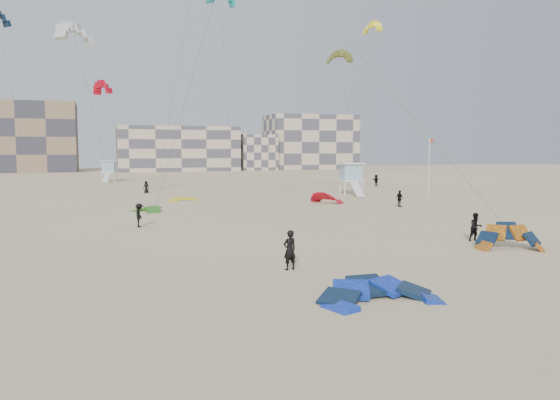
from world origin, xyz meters
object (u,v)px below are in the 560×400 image
object	(u,v)px
kite_ground_orange	(510,250)
kitesurfer_main	(290,250)
kite_ground_blue	(381,301)
lifeguard_tower_near	(351,179)

from	to	relation	value
kite_ground_orange	kitesurfer_main	distance (m)	13.83
kite_ground_blue	lifeguard_tower_near	size ratio (longest dim) A/B	0.84
kite_ground_orange	kitesurfer_main	bearing A→B (deg)	-152.92
kite_ground_orange	lifeguard_tower_near	bearing A→B (deg)	100.83
kite_ground_orange	lifeguard_tower_near	size ratio (longest dim) A/B	0.64
kite_ground_blue	lifeguard_tower_near	world-z (taller)	lifeguard_tower_near
kite_ground_blue	kite_ground_orange	world-z (taller)	kite_ground_orange
kite_ground_blue	lifeguard_tower_near	bearing A→B (deg)	65.37
kite_ground_blue	kite_ground_orange	xyz separation A→B (m)	(12.24, 7.27, 0.00)
kitesurfer_main	lifeguard_tower_near	distance (m)	44.16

